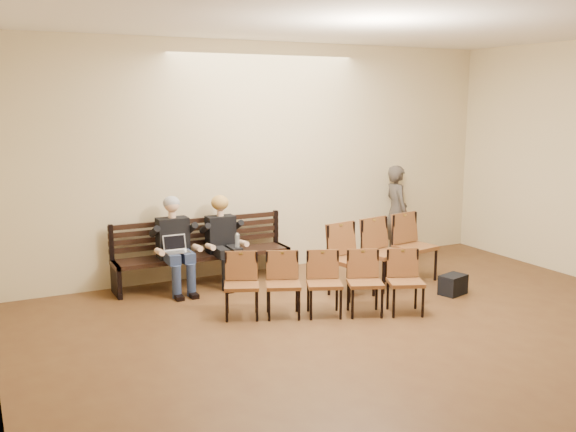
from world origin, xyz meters
name	(u,v)px	position (x,y,z in m)	size (l,w,h in m)	color
ground	(497,399)	(0.00, 0.00, 0.00)	(10.00, 10.00, 0.00)	brown
room_walls	(451,112)	(0.00, 0.79, 2.54)	(8.02, 10.01, 3.51)	beige
bench	(204,269)	(-1.14, 4.65, 0.23)	(2.60, 0.90, 0.45)	black
seated_man	(175,245)	(-1.59, 4.53, 0.64)	(0.54, 0.74, 1.29)	black
seated_woman	(223,244)	(-0.88, 4.53, 0.59)	(0.50, 0.70, 1.17)	black
laptop	(178,254)	(-1.62, 4.34, 0.57)	(0.32, 0.25, 0.23)	#B4B4B8
water_bottle	(237,249)	(-0.76, 4.29, 0.56)	(0.06, 0.06, 0.21)	silver
bag	(453,285)	(1.75, 2.62, 0.14)	(0.37, 0.25, 0.27)	black
passerby	(397,205)	(2.33, 4.75, 0.90)	(0.65, 0.43, 1.79)	#3C3631
chair_row_front	(324,284)	(-0.27, 2.66, 0.40)	(2.46, 0.44, 0.80)	brown
chair_row_back	(385,254)	(1.09, 3.31, 0.50)	(1.79, 0.54, 0.99)	brown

